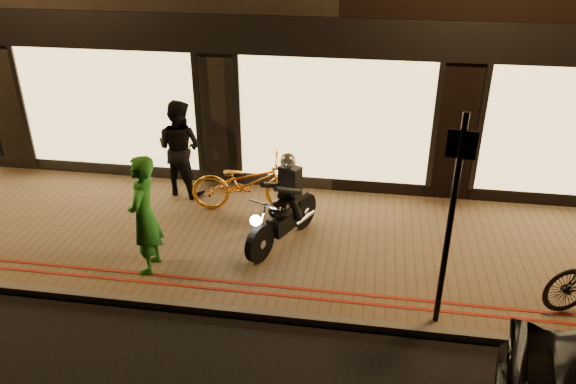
# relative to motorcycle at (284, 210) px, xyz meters

# --- Properties ---
(ground) EXTENTS (90.00, 90.00, 0.00)m
(ground) POSITION_rel_motorcycle_xyz_m (0.63, -1.93, -0.73)
(ground) COLOR black
(ground) RESTS_ON ground
(sidewalk) EXTENTS (50.00, 4.00, 0.12)m
(sidewalk) POSITION_rel_motorcycle_xyz_m (0.63, 0.07, -0.67)
(sidewalk) COLOR brown
(sidewalk) RESTS_ON ground
(kerb_stone) EXTENTS (50.00, 0.14, 0.12)m
(kerb_stone) POSITION_rel_motorcycle_xyz_m (0.63, -1.88, -0.67)
(kerb_stone) COLOR #59544C
(kerb_stone) RESTS_ON ground
(red_kerb_lines) EXTENTS (50.00, 0.26, 0.01)m
(red_kerb_lines) POSITION_rel_motorcycle_xyz_m (0.63, -1.38, -0.61)
(red_kerb_lines) COLOR maroon
(red_kerb_lines) RESTS_ON sidewalk
(motorcycle) EXTENTS (0.96, 1.81, 1.59)m
(motorcycle) POSITION_rel_motorcycle_xyz_m (0.00, 0.00, 0.00)
(motorcycle) COLOR black
(motorcycle) RESTS_ON sidewalk
(sign_post) EXTENTS (0.35, 0.09, 3.00)m
(sign_post) POSITION_rel_motorcycle_xyz_m (2.39, -1.68, 1.06)
(sign_post) COLOR black
(sign_post) RESTS_ON sidewalk
(bicycle_gold) EXTENTS (2.14, 1.03, 1.08)m
(bicycle_gold) POSITION_rel_motorcycle_xyz_m (-0.87, 1.05, -0.07)
(bicycle_gold) COLOR orange
(bicycle_gold) RESTS_ON sidewalk
(person_green) EXTENTS (0.50, 0.72, 1.91)m
(person_green) POSITION_rel_motorcycle_xyz_m (-1.94, -1.11, 0.34)
(person_green) COLOR #247D21
(person_green) RESTS_ON sidewalk
(person_dark) EXTENTS (1.08, 0.94, 1.91)m
(person_dark) POSITION_rel_motorcycle_xyz_m (-2.29, 1.52, 0.34)
(person_dark) COLOR black
(person_dark) RESTS_ON sidewalk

